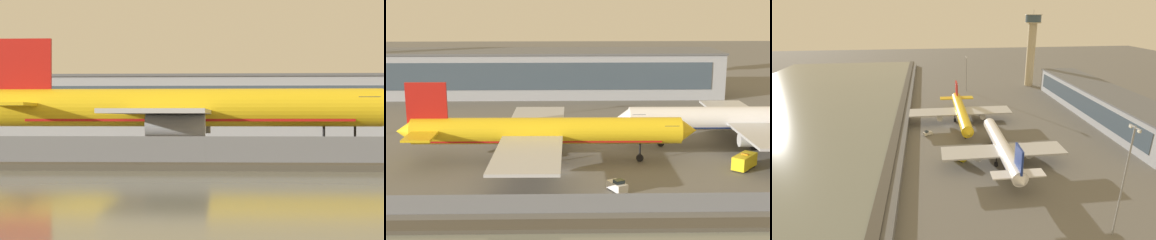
# 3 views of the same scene
# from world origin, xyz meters

# --- Properties ---
(ground_plane) EXTENTS (500.00, 500.00, 0.00)m
(ground_plane) POSITION_xyz_m (0.00, 0.00, 0.00)
(ground_plane) COLOR #66635E
(shoreline_seawall) EXTENTS (320.00, 3.00, 0.50)m
(shoreline_seawall) POSITION_xyz_m (0.00, -20.50, 0.25)
(shoreline_seawall) COLOR #474238
(shoreline_seawall) RESTS_ON ground
(perimeter_fence) EXTENTS (280.00, 0.10, 2.54)m
(perimeter_fence) POSITION_xyz_m (0.00, -16.00, 1.27)
(perimeter_fence) COLOR slate
(perimeter_fence) RESTS_ON ground
(cargo_jet_yellow) EXTENTS (48.73, 41.88, 13.31)m
(cargo_jet_yellow) POSITION_xyz_m (-3.18, 5.40, 5.08)
(cargo_jet_yellow) COLOR yellow
(cargo_jet_yellow) RESTS_ON ground
(passenger_jet_white) EXTENTS (43.88, 37.27, 13.10)m
(passenger_jet_white) POSITION_xyz_m (32.03, 14.08, 5.00)
(passenger_jet_white) COLOR white
(passenger_jet_white) RESTS_ON ground
(baggage_tug) EXTENTS (2.89, 3.58, 1.80)m
(baggage_tug) POSITION_xyz_m (7.84, -8.51, 0.81)
(baggage_tug) COLOR white
(baggage_tug) RESTS_ON ground
(ops_van) EXTENTS (4.99, 5.31, 2.48)m
(ops_van) POSITION_xyz_m (28.84, 1.13, 1.28)
(ops_van) COLOR yellow
(ops_van) RESTS_ON ground
(terminal_building) EXTENTS (94.83, 19.42, 12.24)m
(terminal_building) POSITION_xyz_m (-4.72, 67.54, 6.13)
(terminal_building) COLOR #9EA3AD
(terminal_building) RESTS_ON ground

